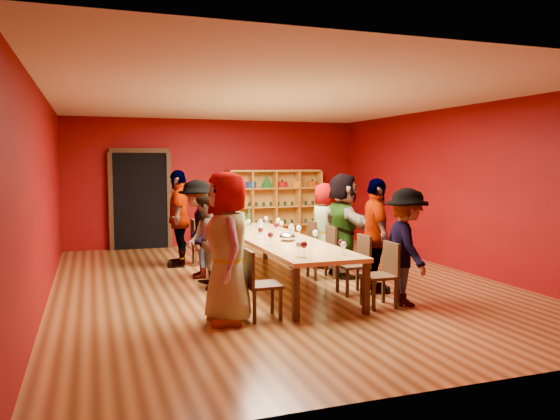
# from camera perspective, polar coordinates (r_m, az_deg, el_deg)

# --- Properties ---
(room_shell) EXTENTS (7.10, 9.10, 3.04)m
(room_shell) POSITION_cam_1_polar(r_m,az_deg,el_deg) (8.89, -0.33, 1.89)
(room_shell) COLOR #593317
(room_shell) RESTS_ON ground
(tasting_table) EXTENTS (1.10, 4.50, 0.75)m
(tasting_table) POSITION_cam_1_polar(r_m,az_deg,el_deg) (8.97, -0.33, -3.23)
(tasting_table) COLOR tan
(tasting_table) RESTS_ON ground
(doorway) EXTENTS (1.40, 0.17, 2.30)m
(doorway) POSITION_cam_1_polar(r_m,az_deg,el_deg) (12.91, -14.39, 1.02)
(doorway) COLOR black
(doorway) RESTS_ON ground
(shelving_unit) EXTENTS (2.40, 0.40, 1.80)m
(shelving_unit) POSITION_cam_1_polar(r_m,az_deg,el_deg) (13.45, -0.64, 0.74)
(shelving_unit) COLOR gold
(shelving_unit) RESTS_ON ground
(chair_person_left_0) EXTENTS (0.42, 0.42, 0.89)m
(chair_person_left_0) POSITION_cam_1_polar(r_m,az_deg,el_deg) (6.94, -2.38, -7.37)
(chair_person_left_0) COLOR black
(chair_person_left_0) RESTS_ON ground
(person_left_0) EXTENTS (0.53, 0.93, 1.87)m
(person_left_0) POSITION_cam_1_polar(r_m,az_deg,el_deg) (6.76, -5.48, -3.93)
(person_left_0) COLOR tan
(person_left_0) RESTS_ON ground
(chair_person_left_2) EXTENTS (0.42, 0.42, 0.89)m
(chair_person_left_2) POSITION_cam_1_polar(r_m,az_deg,el_deg) (8.75, -5.99, -4.82)
(chair_person_left_2) COLOR black
(chair_person_left_2) RESTS_ON ground
(person_left_2) EXTENTS (0.41, 0.73, 1.49)m
(person_left_2) POSITION_cam_1_polar(r_m,az_deg,el_deg) (8.65, -7.77, -3.26)
(person_left_2) COLOR #4B4B50
(person_left_2) RESTS_ON ground
(chair_person_left_3) EXTENTS (0.42, 0.42, 0.89)m
(chair_person_left_3) POSITION_cam_1_polar(r_m,az_deg,el_deg) (9.56, -7.14, -3.99)
(chair_person_left_3) COLOR black
(chair_person_left_3) RESTS_ON ground
(person_left_3) EXTENTS (0.58, 1.14, 1.69)m
(person_left_3) POSITION_cam_1_polar(r_m,az_deg,el_deg) (9.46, -8.62, -1.96)
(person_left_3) COLOR #15193B
(person_left_3) RESTS_ON ground
(chair_person_left_4) EXTENTS (0.42, 0.42, 0.89)m
(chair_person_left_4) POSITION_cam_1_polar(r_m,az_deg,el_deg) (10.69, -8.45, -3.05)
(chair_person_left_4) COLOR black
(chair_person_left_4) RESTS_ON ground
(person_left_4) EXTENTS (0.73, 1.16, 1.84)m
(person_left_4) POSITION_cam_1_polar(r_m,az_deg,el_deg) (10.57, -10.52, -0.85)
(person_left_4) COLOR #5C87BD
(person_left_4) RESTS_ON ground
(chair_person_right_0) EXTENTS (0.42, 0.42, 0.89)m
(chair_person_right_0) POSITION_cam_1_polar(r_m,az_deg,el_deg) (7.66, 10.83, -6.28)
(chair_person_right_0) COLOR black
(chair_person_right_0) RESTS_ON ground
(person_right_0) EXTENTS (0.63, 1.12, 1.63)m
(person_right_0) POSITION_cam_1_polar(r_m,az_deg,el_deg) (7.79, 13.08, -3.75)
(person_right_0) COLOR silver
(person_right_0) RESTS_ON ground
(chair_person_right_1) EXTENTS (0.42, 0.42, 0.89)m
(chair_person_right_1) POSITION_cam_1_polar(r_m,az_deg,el_deg) (8.35, 8.11, -5.31)
(chair_person_right_1) COLOR black
(chair_person_right_1) RESTS_ON ground
(person_right_1) EXTENTS (0.70, 1.11, 1.75)m
(person_right_1) POSITION_cam_1_polar(r_m,az_deg,el_deg) (8.43, 10.00, -2.64)
(person_right_1) COLOR tan
(person_right_1) RESTS_ON ground
(chair_person_right_2) EXTENTS (0.42, 0.42, 0.89)m
(chair_person_right_2) POSITION_cam_1_polar(r_m,az_deg,el_deg) (9.41, 4.75, -4.11)
(chair_person_right_2) COLOR black
(chair_person_right_2) RESTS_ON ground
(person_right_2) EXTENTS (0.52, 1.68, 1.80)m
(person_right_2) POSITION_cam_1_polar(r_m,az_deg,el_deg) (9.50, 6.62, -1.57)
(person_right_2) COLOR #141E39
(person_right_2) RESTS_ON ground
(chair_person_right_3) EXTENTS (0.42, 0.42, 0.89)m
(chair_person_right_3) POSITION_cam_1_polar(r_m,az_deg,el_deg) (10.21, 2.76, -3.38)
(chair_person_right_3) COLOR black
(chair_person_right_3) RESTS_ON ground
(person_right_3) EXTENTS (0.55, 0.84, 1.60)m
(person_right_3) POSITION_cam_1_polar(r_m,az_deg,el_deg) (10.31, 4.67, -1.61)
(person_right_3) COLOR silver
(person_right_3) RESTS_ON ground
(wine_glass_0) EXTENTS (0.07, 0.07, 0.18)m
(wine_glass_0) POSITION_cam_1_polar(r_m,az_deg,el_deg) (7.32, 6.68, -3.68)
(wine_glass_0) COLOR white
(wine_glass_0) RESTS_ON tasting_table
(wine_glass_1) EXTENTS (0.07, 0.07, 0.18)m
(wine_glass_1) POSITION_cam_1_polar(r_m,az_deg,el_deg) (9.82, 0.18, -1.45)
(wine_glass_1) COLOR white
(wine_glass_1) RESTS_ON tasting_table
(wine_glass_2) EXTENTS (0.08, 0.08, 0.21)m
(wine_glass_2) POSITION_cam_1_polar(r_m,az_deg,el_deg) (8.33, 3.72, -2.46)
(wine_glass_2) COLOR white
(wine_glass_2) RESTS_ON tasting_table
(wine_glass_3) EXTENTS (0.08, 0.08, 0.21)m
(wine_glass_3) POSITION_cam_1_polar(r_m,az_deg,el_deg) (8.95, 1.98, -1.95)
(wine_glass_3) COLOR white
(wine_glass_3) RESTS_ON tasting_table
(wine_glass_4) EXTENTS (0.09, 0.09, 0.21)m
(wine_glass_4) POSITION_cam_1_polar(r_m,az_deg,el_deg) (9.31, -0.42, -1.64)
(wine_glass_4) COLOR white
(wine_glass_4) RESTS_ON tasting_table
(wine_glass_5) EXTENTS (0.08, 0.08, 0.21)m
(wine_glass_5) POSITION_cam_1_polar(r_m,az_deg,el_deg) (7.14, 2.01, -3.70)
(wine_glass_5) COLOR white
(wine_glass_5) RESTS_ON tasting_table
(wine_glass_6) EXTENTS (0.07, 0.07, 0.18)m
(wine_glass_6) POSITION_cam_1_polar(r_m,az_deg,el_deg) (10.20, -3.32, -1.23)
(wine_glass_6) COLOR white
(wine_glass_6) RESTS_ON tasting_table
(wine_glass_7) EXTENTS (0.09, 0.09, 0.22)m
(wine_glass_7) POSITION_cam_1_polar(r_m,az_deg,el_deg) (7.10, 2.53, -3.72)
(wine_glass_7) COLOR white
(wine_glass_7) RESTS_ON tasting_table
(wine_glass_8) EXTENTS (0.07, 0.07, 0.18)m
(wine_glass_8) POSITION_cam_1_polar(r_m,az_deg,el_deg) (7.53, 6.40, -3.46)
(wine_glass_8) COLOR white
(wine_glass_8) RESTS_ON tasting_table
(wine_glass_9) EXTENTS (0.07, 0.07, 0.18)m
(wine_glass_9) POSITION_cam_1_polar(r_m,az_deg,el_deg) (10.70, -1.47, -0.92)
(wine_glass_9) COLOR white
(wine_glass_9) RESTS_ON tasting_table
(wine_glass_10) EXTENTS (0.08, 0.08, 0.19)m
(wine_glass_10) POSITION_cam_1_polar(r_m,az_deg,el_deg) (9.17, 1.30, -1.87)
(wine_glass_10) COLOR white
(wine_glass_10) RESTS_ON tasting_table
(wine_glass_11) EXTENTS (0.08, 0.08, 0.21)m
(wine_glass_11) POSITION_cam_1_polar(r_m,az_deg,el_deg) (9.84, -4.13, -1.31)
(wine_glass_11) COLOR white
(wine_glass_11) RESTS_ON tasting_table
(wine_glass_12) EXTENTS (0.08, 0.08, 0.21)m
(wine_glass_12) POSITION_cam_1_polar(r_m,az_deg,el_deg) (8.11, -1.01, -2.68)
(wine_glass_12) COLOR white
(wine_glass_12) RESTS_ON tasting_table
(wine_glass_13) EXTENTS (0.09, 0.09, 0.22)m
(wine_glass_13) POSITION_cam_1_polar(r_m,az_deg,el_deg) (8.83, -2.03, -2.00)
(wine_glass_13) COLOR white
(wine_glass_13) RESTS_ON tasting_table
(wine_glass_14) EXTENTS (0.08, 0.08, 0.19)m
(wine_glass_14) POSITION_cam_1_polar(r_m,az_deg,el_deg) (8.79, -2.04, -2.16)
(wine_glass_14) COLOR white
(wine_glass_14) RESTS_ON tasting_table
(wine_glass_15) EXTENTS (0.09, 0.09, 0.22)m
(wine_glass_15) POSITION_cam_1_polar(r_m,az_deg,el_deg) (10.55, -4.85, -0.88)
(wine_glass_15) COLOR white
(wine_glass_15) RESTS_ON tasting_table
(wine_glass_16) EXTENTS (0.09, 0.09, 0.22)m
(wine_glass_16) POSITION_cam_1_polar(r_m,az_deg,el_deg) (9.98, -0.19, -1.17)
(wine_glass_16) COLOR white
(wine_glass_16) RESTS_ON tasting_table
(wine_glass_17) EXTENTS (0.09, 0.09, 0.22)m
(wine_glass_17) POSITION_cam_1_polar(r_m,az_deg,el_deg) (9.61, -3.75, -1.45)
(wine_glass_17) COLOR white
(wine_glass_17) RESTS_ON tasting_table
(spittoon_bowl) EXTENTS (0.26, 0.26, 0.14)m
(spittoon_bowl) POSITION_cam_1_polar(r_m,az_deg,el_deg) (8.60, 0.76, -2.84)
(spittoon_bowl) COLOR silver
(spittoon_bowl) RESTS_ON tasting_table
(carafe_a) EXTENTS (0.10, 0.10, 0.26)m
(carafe_a) POSITION_cam_1_polar(r_m,az_deg,el_deg) (9.34, -2.06, -1.86)
(carafe_a) COLOR white
(carafe_a) RESTS_ON tasting_table
(carafe_b) EXTENTS (0.11, 0.11, 0.26)m
(carafe_b) POSITION_cam_1_polar(r_m,az_deg,el_deg) (8.67, 1.20, -2.39)
(carafe_b) COLOR white
(carafe_b) RESTS_ON tasting_table
(wine_bottle) EXTENTS (0.11, 0.11, 0.33)m
(wine_bottle) POSITION_cam_1_polar(r_m,az_deg,el_deg) (10.78, -3.26, -0.90)
(wine_bottle) COLOR #14381A
(wine_bottle) RESTS_ON tasting_table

